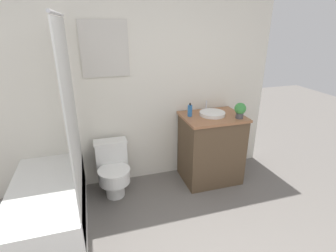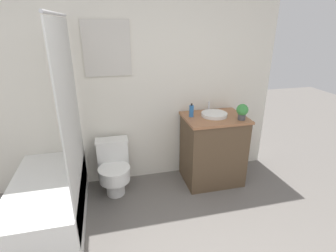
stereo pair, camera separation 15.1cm
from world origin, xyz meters
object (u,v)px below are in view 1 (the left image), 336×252
Objects in this scene: sink at (212,113)px; potted_plant at (240,110)px; soap_bottle at (190,111)px; toilet at (113,168)px.

sink is 1.85× the size of potted_plant.
soap_bottle is at bearing 155.81° from potted_plant.
sink is 0.33m from potted_plant.
potted_plant is (1.47, -0.21, 0.64)m from toilet.
soap_bottle is at bearing 1.48° from toilet.
sink is 2.13× the size of soap_bottle.
potted_plant is at bearing -37.18° from sink.
toilet is at bearing 179.10° from sink.
potted_plant reaches higher than soap_bottle.
toilet is 1.83× the size of sink.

